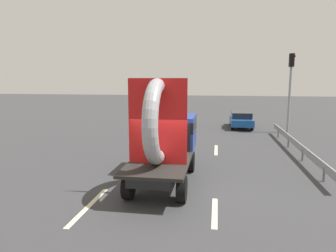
# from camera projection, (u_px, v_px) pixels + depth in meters

# --- Properties ---
(ground_plane) EXTENTS (120.00, 120.00, 0.00)m
(ground_plane) POSITION_uv_depth(u_px,v_px,m) (170.00, 189.00, 10.58)
(ground_plane) COLOR #38383A
(flatbed_truck) EXTENTS (2.02, 5.16, 3.81)m
(flatbed_truck) POSITION_uv_depth(u_px,v_px,m) (166.00, 136.00, 11.35)
(flatbed_truck) COLOR black
(flatbed_truck) RESTS_ON ground_plane
(distant_sedan) EXTENTS (1.63, 3.81, 1.24)m
(distant_sedan) POSITION_uv_depth(u_px,v_px,m) (241.00, 119.00, 23.74)
(distant_sedan) COLOR black
(distant_sedan) RESTS_ON ground_plane
(traffic_light) EXTENTS (0.42, 0.36, 5.50)m
(traffic_light) POSITION_uv_depth(u_px,v_px,m) (290.00, 81.00, 21.13)
(traffic_light) COLOR gray
(traffic_light) RESTS_ON ground_plane
(guardrail) EXTENTS (0.10, 11.64, 0.71)m
(guardrail) POSITION_uv_depth(u_px,v_px,m) (295.00, 143.00, 15.54)
(guardrail) COLOR gray
(guardrail) RESTS_ON ground_plane
(lane_dash_left_near) EXTENTS (0.16, 2.87, 0.01)m
(lane_dash_left_near) POSITION_uv_depth(u_px,v_px,m) (89.00, 206.00, 9.16)
(lane_dash_left_near) COLOR beige
(lane_dash_left_near) RESTS_ON ground_plane
(lane_dash_left_far) EXTENTS (0.16, 2.52, 0.01)m
(lane_dash_left_far) POSITION_uv_depth(u_px,v_px,m) (151.00, 145.00, 17.62)
(lane_dash_left_far) COLOR beige
(lane_dash_left_far) RESTS_ON ground_plane
(lane_dash_right_near) EXTENTS (0.16, 2.03, 0.01)m
(lane_dash_right_near) POSITION_uv_depth(u_px,v_px,m) (215.00, 212.00, 8.73)
(lane_dash_right_near) COLOR beige
(lane_dash_right_near) RESTS_ON ground_plane
(lane_dash_right_far) EXTENTS (0.16, 2.32, 0.01)m
(lane_dash_right_far) POSITION_uv_depth(u_px,v_px,m) (216.00, 150.00, 16.37)
(lane_dash_right_far) COLOR beige
(lane_dash_right_far) RESTS_ON ground_plane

